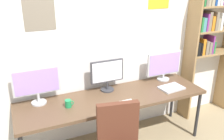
# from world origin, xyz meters

# --- Properties ---
(wall_back) EXTENTS (4.83, 0.11, 2.60)m
(wall_back) POSITION_xyz_m (0.00, 1.02, 1.30)
(wall_back) COLOR silver
(wall_back) RESTS_ON ground_plane
(desk) EXTENTS (2.43, 0.68, 0.74)m
(desk) POSITION_xyz_m (0.00, 0.60, 0.69)
(desk) COLOR brown
(desk) RESTS_ON ground_plane
(bookshelf) EXTENTS (0.83, 0.28, 2.08)m
(bookshelf) POSITION_xyz_m (1.71, 0.83, 1.40)
(bookshelf) COLOR #9E7A4C
(bookshelf) RESTS_ON ground_plane
(monitor_left) EXTENTS (0.55, 0.18, 0.45)m
(monitor_left) POSITION_xyz_m (-0.89, 0.81, 1.00)
(monitor_left) COLOR silver
(monitor_left) RESTS_ON desk
(monitor_center) EXTENTS (0.45, 0.18, 0.42)m
(monitor_center) POSITION_xyz_m (0.00, 0.81, 0.98)
(monitor_center) COLOR #38383D
(monitor_center) RESTS_ON desk
(monitor_right) EXTENTS (0.55, 0.18, 0.42)m
(monitor_right) POSITION_xyz_m (0.89, 0.81, 0.97)
(monitor_right) COLOR silver
(monitor_right) RESTS_ON desk
(keyboard_main) EXTENTS (0.32, 0.13, 0.02)m
(keyboard_main) POSITION_xyz_m (0.00, 0.37, 0.75)
(keyboard_main) COLOR silver
(keyboard_main) RESTS_ON desk
(computer_mouse) EXTENTS (0.06, 0.10, 0.03)m
(computer_mouse) POSITION_xyz_m (-0.29, 0.36, 0.76)
(computer_mouse) COLOR #38383D
(computer_mouse) RESTS_ON desk
(laptop_closed) EXTENTS (0.34, 0.25, 0.02)m
(laptop_closed) POSITION_xyz_m (0.82, 0.51, 0.75)
(laptop_closed) COLOR silver
(laptop_closed) RESTS_ON desk
(coffee_mug) EXTENTS (0.11, 0.08, 0.09)m
(coffee_mug) POSITION_xyz_m (-0.59, 0.58, 0.79)
(coffee_mug) COLOR #1E8C4C
(coffee_mug) RESTS_ON desk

